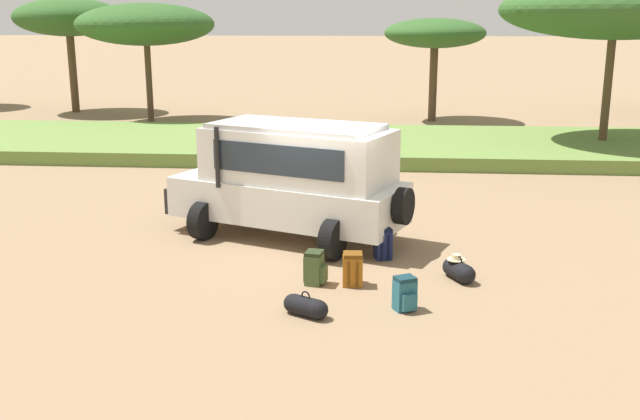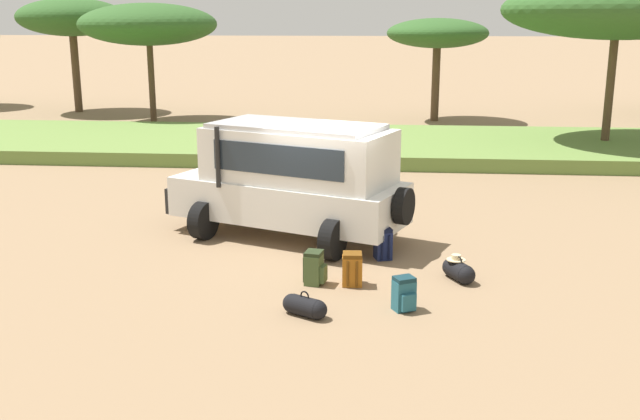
{
  "view_description": "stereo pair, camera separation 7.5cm",
  "coord_description": "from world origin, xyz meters",
  "px_view_note": "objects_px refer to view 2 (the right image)",
  "views": [
    {
      "loc": [
        1.17,
        -14.6,
        4.6
      ],
      "look_at": [
        0.0,
        -0.86,
        1.0
      ],
      "focal_mm": 42.0,
      "sensor_mm": 36.0,
      "label": 1
    },
    {
      "loc": [
        1.24,
        -14.59,
        4.6
      ],
      "look_at": [
        0.0,
        -0.86,
        1.0
      ],
      "focal_mm": 42.0,
      "sensor_mm": 36.0,
      "label": 2
    }
  ],
  "objects_px": {
    "acacia_tree_left_mid": "(72,18)",
    "acacia_tree_far_right": "(618,10)",
    "backpack_outermost": "(383,244)",
    "acacia_tree_right_mid": "(437,34)",
    "backpack_near_rear_wheel": "(352,269)",
    "duffel_bag_low_black_case": "(459,270)",
    "duffel_bag_soft_canvas": "(305,306)",
    "safari_vehicle": "(293,178)",
    "backpack_cluster_center": "(314,268)",
    "acacia_tree_centre_back": "(148,25)",
    "backpack_beside_front_wheel": "(404,294)"
  },
  "relations": [
    {
      "from": "acacia_tree_left_mid",
      "to": "acacia_tree_right_mid",
      "type": "height_order",
      "value": "acacia_tree_left_mid"
    },
    {
      "from": "backpack_near_rear_wheel",
      "to": "backpack_outermost",
      "type": "xyz_separation_m",
      "value": [
        0.52,
        1.52,
        0.02
      ]
    },
    {
      "from": "backpack_outermost",
      "to": "acacia_tree_centre_back",
      "type": "distance_m",
      "value": 21.35
    },
    {
      "from": "backpack_outermost",
      "to": "acacia_tree_right_mid",
      "type": "bearing_deg",
      "value": 83.9
    },
    {
      "from": "backpack_near_rear_wheel",
      "to": "acacia_tree_right_mid",
      "type": "bearing_deg",
      "value": 82.95
    },
    {
      "from": "duffel_bag_low_black_case",
      "to": "acacia_tree_far_right",
      "type": "bearing_deg",
      "value": 65.38
    },
    {
      "from": "backpack_outermost",
      "to": "duffel_bag_soft_canvas",
      "type": "relative_size",
      "value": 0.85
    },
    {
      "from": "backpack_cluster_center",
      "to": "duffel_bag_soft_canvas",
      "type": "relative_size",
      "value": 0.82
    },
    {
      "from": "backpack_beside_front_wheel",
      "to": "acacia_tree_left_mid",
      "type": "relative_size",
      "value": 0.1
    },
    {
      "from": "acacia_tree_left_mid",
      "to": "acacia_tree_far_right",
      "type": "relative_size",
      "value": 0.72
    },
    {
      "from": "acacia_tree_left_mid",
      "to": "acacia_tree_right_mid",
      "type": "relative_size",
      "value": 1.16
    },
    {
      "from": "backpack_cluster_center",
      "to": "backpack_near_rear_wheel",
      "type": "relative_size",
      "value": 1.02
    },
    {
      "from": "acacia_tree_left_mid",
      "to": "acacia_tree_far_right",
      "type": "xyz_separation_m",
      "value": [
        22.54,
        -9.32,
        0.3
      ]
    },
    {
      "from": "safari_vehicle",
      "to": "backpack_near_rear_wheel",
      "type": "distance_m",
      "value": 3.29
    },
    {
      "from": "backpack_cluster_center",
      "to": "duffel_bag_low_black_case",
      "type": "xyz_separation_m",
      "value": [
        2.55,
        0.43,
        -0.12
      ]
    },
    {
      "from": "acacia_tree_right_mid",
      "to": "acacia_tree_far_right",
      "type": "bearing_deg",
      "value": -54.85
    },
    {
      "from": "acacia_tree_centre_back",
      "to": "duffel_bag_low_black_case",
      "type": "bearing_deg",
      "value": -59.04
    },
    {
      "from": "duffel_bag_soft_canvas",
      "to": "acacia_tree_left_mid",
      "type": "xyz_separation_m",
      "value": [
        -13.86,
        24.56,
        4.31
      ]
    },
    {
      "from": "safari_vehicle",
      "to": "backpack_beside_front_wheel",
      "type": "distance_m",
      "value": 4.63
    },
    {
      "from": "safari_vehicle",
      "to": "duffel_bag_low_black_case",
      "type": "distance_m",
      "value": 4.2
    },
    {
      "from": "safari_vehicle",
      "to": "duffel_bag_low_black_case",
      "type": "height_order",
      "value": "safari_vehicle"
    },
    {
      "from": "acacia_tree_centre_back",
      "to": "acacia_tree_right_mid",
      "type": "bearing_deg",
      "value": 7.2
    },
    {
      "from": "backpack_cluster_center",
      "to": "acacia_tree_left_mid",
      "type": "relative_size",
      "value": 0.11
    },
    {
      "from": "backpack_near_rear_wheel",
      "to": "acacia_tree_far_right",
      "type": "distance_m",
      "value": 16.55
    },
    {
      "from": "duffel_bag_low_black_case",
      "to": "duffel_bag_soft_canvas",
      "type": "distance_m",
      "value": 3.18
    },
    {
      "from": "backpack_beside_front_wheel",
      "to": "backpack_outermost",
      "type": "height_order",
      "value": "backpack_outermost"
    },
    {
      "from": "backpack_outermost",
      "to": "duffel_bag_low_black_case",
      "type": "bearing_deg",
      "value": -38.68
    },
    {
      "from": "safari_vehicle",
      "to": "acacia_tree_right_mid",
      "type": "distance_m",
      "value": 19.18
    },
    {
      "from": "duffel_bag_soft_canvas",
      "to": "acacia_tree_right_mid",
      "type": "distance_m",
      "value": 23.38
    },
    {
      "from": "backpack_near_rear_wheel",
      "to": "duffel_bag_soft_canvas",
      "type": "relative_size",
      "value": 0.8
    },
    {
      "from": "safari_vehicle",
      "to": "backpack_outermost",
      "type": "bearing_deg",
      "value": -34.01
    },
    {
      "from": "backpack_beside_front_wheel",
      "to": "duffel_bag_low_black_case",
      "type": "distance_m",
      "value": 1.82
    },
    {
      "from": "backpack_beside_front_wheel",
      "to": "acacia_tree_left_mid",
      "type": "distance_m",
      "value": 28.99
    },
    {
      "from": "backpack_near_rear_wheel",
      "to": "acacia_tree_right_mid",
      "type": "relative_size",
      "value": 0.13
    },
    {
      "from": "backpack_near_rear_wheel",
      "to": "duffel_bag_low_black_case",
      "type": "distance_m",
      "value": 1.94
    },
    {
      "from": "duffel_bag_low_black_case",
      "to": "acacia_tree_far_right",
      "type": "relative_size",
      "value": 0.1
    },
    {
      "from": "acacia_tree_left_mid",
      "to": "backpack_outermost",
      "type": "bearing_deg",
      "value": -55.1
    },
    {
      "from": "backpack_cluster_center",
      "to": "acacia_tree_left_mid",
      "type": "height_order",
      "value": "acacia_tree_left_mid"
    },
    {
      "from": "safari_vehicle",
      "to": "acacia_tree_far_right",
      "type": "bearing_deg",
      "value": 49.42
    },
    {
      "from": "backpack_cluster_center",
      "to": "backpack_outermost",
      "type": "height_order",
      "value": "backpack_outermost"
    },
    {
      "from": "acacia_tree_left_mid",
      "to": "acacia_tree_right_mid",
      "type": "distance_m",
      "value": 17.28
    },
    {
      "from": "backpack_beside_front_wheel",
      "to": "acacia_tree_right_mid",
      "type": "distance_m",
      "value": 22.83
    },
    {
      "from": "backpack_beside_front_wheel",
      "to": "acacia_tree_centre_back",
      "type": "distance_m",
      "value": 23.79
    },
    {
      "from": "backpack_beside_front_wheel",
      "to": "duffel_bag_low_black_case",
      "type": "height_order",
      "value": "backpack_beside_front_wheel"
    },
    {
      "from": "duffel_bag_soft_canvas",
      "to": "acacia_tree_left_mid",
      "type": "relative_size",
      "value": 0.14
    },
    {
      "from": "backpack_cluster_center",
      "to": "acacia_tree_centre_back",
      "type": "xyz_separation_m",
      "value": [
        -9.09,
        19.83,
        3.91
      ]
    },
    {
      "from": "safari_vehicle",
      "to": "backpack_cluster_center",
      "type": "xyz_separation_m",
      "value": [
        0.73,
        -2.82,
        -1.0
      ]
    },
    {
      "from": "safari_vehicle",
      "to": "acacia_tree_left_mid",
      "type": "height_order",
      "value": "acacia_tree_left_mid"
    },
    {
      "from": "duffel_bag_low_black_case",
      "to": "acacia_tree_centre_back",
      "type": "xyz_separation_m",
      "value": [
        -11.64,
        19.4,
        4.03
      ]
    },
    {
      "from": "backpack_near_rear_wheel",
      "to": "acacia_tree_centre_back",
      "type": "relative_size",
      "value": 0.09
    }
  ]
}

